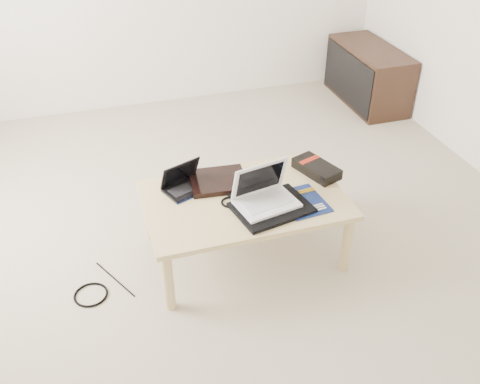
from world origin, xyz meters
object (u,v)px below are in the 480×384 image
object	(u,v)px
media_cabinet	(367,75)
gpu_box	(316,168)
coffee_table	(244,205)
white_laptop	(264,195)
netbook	(184,184)

from	to	relation	value
media_cabinet	gpu_box	world-z (taller)	media_cabinet
coffee_table	white_laptop	bearing A→B (deg)	-51.00
white_laptop	gpu_box	size ratio (longest dim) A/B	1.12
coffee_table	media_cabinet	xyz separation A→B (m)	(1.68, 1.68, -0.10)
media_cabinet	netbook	world-z (taller)	netbook
netbook	gpu_box	world-z (taller)	netbook
netbook	white_laptop	xyz separation A→B (m)	(0.38, -0.28, 0.03)
media_cabinet	netbook	xyz separation A→B (m)	(-1.98, -1.50, 0.18)
coffee_table	gpu_box	bearing A→B (deg)	13.39
netbook	coffee_table	bearing A→B (deg)	-31.18
media_cabinet	coffee_table	bearing A→B (deg)	-135.04
media_cabinet	gpu_box	bearing A→B (deg)	-127.53
media_cabinet	netbook	bearing A→B (deg)	-142.83
white_laptop	gpu_box	distance (m)	0.45
gpu_box	netbook	bearing A→B (deg)	175.19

